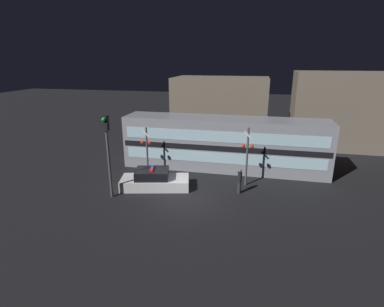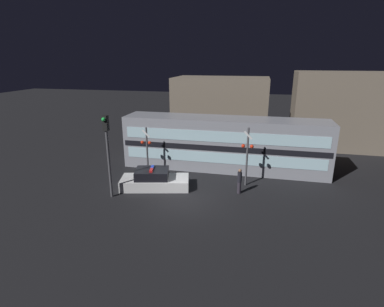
% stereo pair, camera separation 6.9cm
% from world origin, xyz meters
% --- Properties ---
extents(ground_plane, '(120.00, 120.00, 0.00)m').
position_xyz_m(ground_plane, '(0.00, 0.00, 0.00)').
color(ground_plane, black).
extents(train, '(15.55, 2.83, 4.03)m').
position_xyz_m(train, '(1.66, 6.14, 2.02)').
color(train, gray).
rests_on(train, ground_plane).
extents(police_car, '(4.81, 2.83, 1.42)m').
position_xyz_m(police_car, '(-2.42, 1.37, 0.52)').
color(police_car, silver).
rests_on(police_car, ground_plane).
extents(pedestrian, '(0.28, 0.28, 1.68)m').
position_xyz_m(pedestrian, '(3.22, 1.71, 0.86)').
color(pedestrian, '#2D2833').
rests_on(pedestrian, ground_plane).
extents(crossing_signal_near, '(0.81, 0.34, 4.03)m').
position_xyz_m(crossing_signal_near, '(3.56, 3.10, 2.30)').
color(crossing_signal_near, '#4C4C51').
rests_on(crossing_signal_near, ground_plane).
extents(crossing_signal_far, '(0.81, 0.34, 3.63)m').
position_xyz_m(crossing_signal_far, '(-3.66, 3.44, 2.09)').
color(crossing_signal_far, '#4C4C51').
rests_on(crossing_signal_far, ground_plane).
extents(traffic_light_corner, '(0.30, 0.46, 5.18)m').
position_xyz_m(traffic_light_corner, '(-4.57, -0.56, 3.34)').
color(traffic_light_corner, '#4C4C51').
rests_on(traffic_light_corner, ground_plane).
extents(building_left, '(9.57, 5.49, 6.49)m').
position_xyz_m(building_left, '(0.18, 15.18, 3.25)').
color(building_left, '#726656').
rests_on(building_left, ground_plane).
extents(building_center, '(9.59, 4.21, 7.19)m').
position_xyz_m(building_center, '(12.11, 14.35, 3.59)').
color(building_center, '#726656').
rests_on(building_center, ground_plane).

